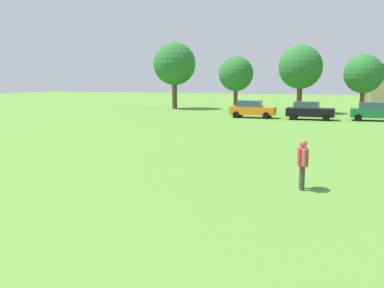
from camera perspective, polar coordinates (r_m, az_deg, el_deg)
ground_plane at (r=29.61m, az=9.09°, el=1.30°), size 160.00×160.00×0.00m
adult_bystander at (r=14.95m, az=14.56°, el=-2.09°), size 0.43×0.81×1.73m
parked_car_orange_0 at (r=42.13m, az=8.03°, el=4.65°), size 4.30×2.02×1.68m
parked_car_black_1 at (r=41.12m, az=15.41°, el=4.33°), size 4.30×2.02×1.68m
parked_car_green_2 at (r=41.94m, az=23.21°, el=4.02°), size 4.30×2.02×1.68m
tree_far_left at (r=54.62m, az=-2.35°, el=10.62°), size 5.33×5.33×8.31m
tree_left at (r=51.85m, az=5.89°, el=9.29°), size 4.13×4.13×6.44m
tree_center_left at (r=48.75m, az=14.28°, el=9.90°), size 4.77×4.77×7.43m
tree_center_right at (r=48.89m, az=21.94°, el=8.66°), size 4.05×4.05×6.32m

